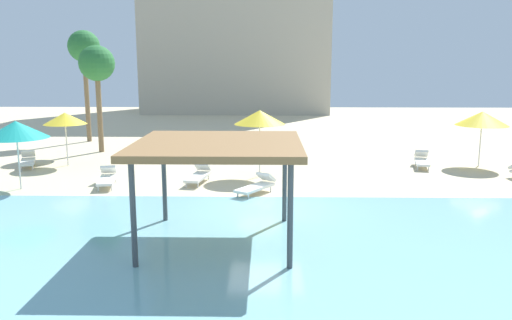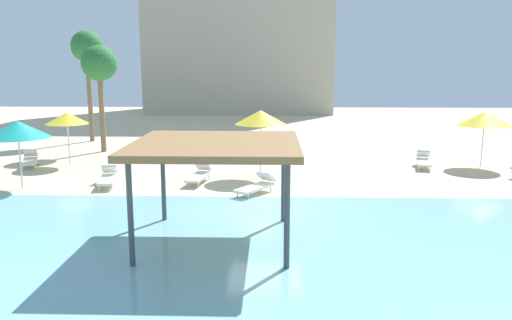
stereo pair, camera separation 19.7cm
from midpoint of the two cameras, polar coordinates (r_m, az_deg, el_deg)
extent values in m
plane|color=beige|center=(17.03, 1.42, -5.57)|extent=(80.00, 80.00, 0.00)
cube|color=#7AB7C1|center=(12.07, 1.26, -12.50)|extent=(44.00, 13.50, 0.04)
cylinder|color=#42474C|center=(15.74, -9.98, -2.23)|extent=(0.14, 0.14, 2.59)
cylinder|color=#42474C|center=(15.42, 3.45, -2.35)|extent=(0.14, 0.14, 2.59)
cylinder|color=#42474C|center=(12.31, -13.41, -6.04)|extent=(0.14, 0.14, 2.59)
cylinder|color=#42474C|center=(11.89, 3.96, -6.35)|extent=(0.14, 0.14, 2.59)
cube|color=olive|center=(13.42, -4.08, 1.68)|extent=(4.36, 4.36, 0.18)
cylinder|color=silver|center=(25.76, -19.99, 1.63)|extent=(0.06, 0.06, 1.98)
cone|color=yellow|center=(25.60, -20.17, 4.41)|extent=(1.98, 1.98, 0.54)
cylinder|color=silver|center=(21.63, -24.59, -0.33)|extent=(0.06, 0.06, 1.99)
cone|color=teal|center=(21.44, -24.87, 3.14)|extent=(2.40, 2.40, 0.66)
cylinder|color=silver|center=(21.72, 0.76, 1.06)|extent=(0.06, 0.06, 2.26)
cone|color=yellow|center=(21.53, 0.77, 4.80)|extent=(2.16, 2.16, 0.59)
cylinder|color=silver|center=(26.10, 24.15, 1.40)|extent=(0.06, 0.06, 1.94)
cone|color=yellow|center=(25.94, 24.37, 4.23)|extent=(2.39, 2.39, 0.66)
cylinder|color=white|center=(20.03, -6.18, -2.80)|extent=(0.05, 0.05, 0.22)
cylinder|color=white|center=(20.19, -7.48, -2.73)|extent=(0.05, 0.05, 0.22)
cylinder|color=white|center=(21.37, -5.00, -1.92)|extent=(0.05, 0.05, 0.22)
cylinder|color=white|center=(21.51, -6.22, -1.86)|extent=(0.05, 0.05, 0.22)
cube|color=white|center=(20.74, -6.21, -1.88)|extent=(0.91, 1.88, 0.10)
cube|color=white|center=(21.37, -5.61, -0.74)|extent=(0.68, 0.60, 0.40)
cylinder|color=white|center=(24.25, 19.11, -0.96)|extent=(0.05, 0.05, 0.22)
cylinder|color=white|center=(24.21, 17.98, -0.91)|extent=(0.05, 0.05, 0.22)
cylinder|color=white|center=(25.66, 18.87, -0.33)|extent=(0.05, 0.05, 0.22)
cylinder|color=white|center=(25.63, 17.81, -0.28)|extent=(0.05, 0.05, 0.22)
cube|color=white|center=(24.91, 18.46, -0.25)|extent=(0.98, 1.89, 0.10)
cube|color=white|center=(25.59, 18.39, 0.66)|extent=(0.70, 0.63, 0.40)
cylinder|color=white|center=(18.17, -0.56, -4.15)|extent=(0.05, 0.05, 0.22)
cylinder|color=white|center=(18.45, -1.77, -3.93)|extent=(0.05, 0.05, 0.22)
cylinder|color=white|center=(19.32, 1.97, -3.26)|extent=(0.05, 0.05, 0.22)
cylinder|color=white|center=(19.58, 0.80, -3.06)|extent=(0.05, 0.05, 0.22)
cube|color=white|center=(18.83, 0.14, -3.12)|extent=(1.50, 1.83, 0.10)
cube|color=white|center=(19.36, 1.42, -1.90)|extent=(0.78, 0.76, 0.40)
cylinder|color=white|center=(20.25, -15.53, -2.99)|extent=(0.05, 0.05, 0.22)
cylinder|color=white|center=(20.31, -16.88, -3.02)|extent=(0.05, 0.05, 0.22)
cylinder|color=white|center=(21.65, -15.12, -2.10)|extent=(0.05, 0.05, 0.22)
cylinder|color=white|center=(21.70, -16.38, -2.13)|extent=(0.05, 0.05, 0.22)
cube|color=white|center=(20.94, -15.99, -2.12)|extent=(0.93, 1.88, 0.10)
cube|color=white|center=(21.61, -15.80, -0.97)|extent=(0.68, 0.61, 0.40)
cylinder|color=white|center=(25.38, -23.29, -0.75)|extent=(0.05, 0.05, 0.22)
cylinder|color=white|center=(25.41, -24.37, -0.82)|extent=(0.05, 0.05, 0.22)
cylinder|color=white|center=(26.79, -23.13, -0.17)|extent=(0.05, 0.05, 0.22)
cylinder|color=white|center=(26.82, -24.15, -0.23)|extent=(0.05, 0.05, 0.22)
cube|color=white|center=(26.07, -23.76, -0.14)|extent=(1.22, 1.89, 0.10)
cube|color=white|center=(26.75, -23.71, 0.72)|extent=(0.74, 0.69, 0.40)
cylinder|color=brown|center=(29.06, -16.66, 5.24)|extent=(0.28, 0.28, 4.44)
sphere|color=#286B33|center=(28.94, -16.94, 10.30)|extent=(1.90, 1.90, 1.90)
cylinder|color=brown|center=(33.23, -17.92, 6.69)|extent=(0.28, 0.28, 5.45)
sphere|color=#286B33|center=(33.18, -18.23, 11.98)|extent=(1.90, 1.90, 1.90)
cube|color=#B2A893|center=(52.62, -1.66, 15.90)|extent=(17.86, 9.59, 19.01)
camera|label=1|loc=(0.10, -89.70, 0.06)|focal=35.80mm
camera|label=2|loc=(0.10, 90.30, -0.06)|focal=35.80mm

